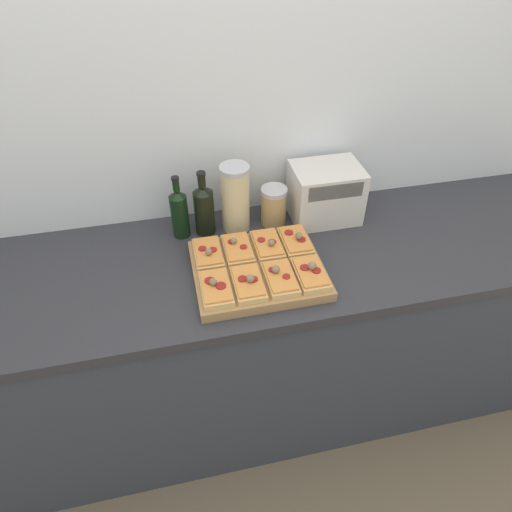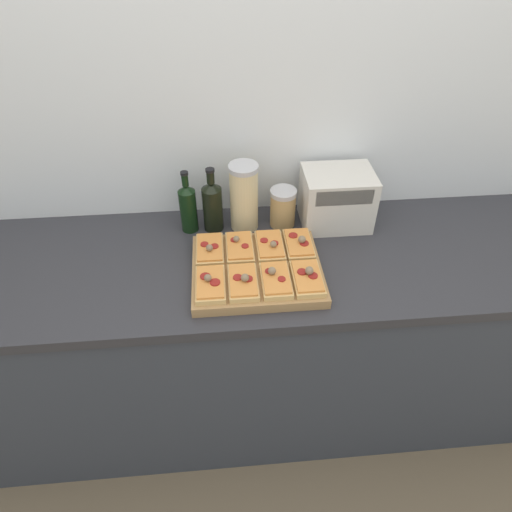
{
  "view_description": "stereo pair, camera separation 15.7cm",
  "coord_description": "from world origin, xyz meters",
  "px_view_note": "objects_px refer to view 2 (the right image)",
  "views": [
    {
      "loc": [
        -0.32,
        -0.9,
        2.01
      ],
      "look_at": [
        -0.06,
        0.26,
        0.99
      ],
      "focal_mm": 32.0,
      "sensor_mm": 36.0,
      "label": 1
    },
    {
      "loc": [
        -0.16,
        -0.92,
        2.01
      ],
      "look_at": [
        -0.06,
        0.26,
        0.99
      ],
      "focal_mm": 32.0,
      "sensor_mm": 36.0,
      "label": 2
    }
  ],
  "objects_px": {
    "grain_jar_short": "(283,208)",
    "toaster_oven": "(337,198)",
    "grain_jar_tall": "(244,197)",
    "cutting_board": "(257,270)",
    "olive_oil_bottle": "(188,207)",
    "wine_bottle": "(212,205)"
  },
  "relations": [
    {
      "from": "wine_bottle",
      "to": "grain_jar_tall",
      "type": "relative_size",
      "value": 0.97
    },
    {
      "from": "cutting_board",
      "to": "olive_oil_bottle",
      "type": "distance_m",
      "value": 0.38
    },
    {
      "from": "grain_jar_short",
      "to": "toaster_oven",
      "type": "height_order",
      "value": "toaster_oven"
    },
    {
      "from": "grain_jar_short",
      "to": "toaster_oven",
      "type": "relative_size",
      "value": 0.54
    },
    {
      "from": "cutting_board",
      "to": "wine_bottle",
      "type": "height_order",
      "value": "wine_bottle"
    },
    {
      "from": "grain_jar_short",
      "to": "olive_oil_bottle",
      "type": "bearing_deg",
      "value": 180.0
    },
    {
      "from": "wine_bottle",
      "to": "grain_jar_tall",
      "type": "height_order",
      "value": "grain_jar_tall"
    },
    {
      "from": "grain_jar_tall",
      "to": "grain_jar_short",
      "type": "relative_size",
      "value": 1.72
    },
    {
      "from": "olive_oil_bottle",
      "to": "grain_jar_tall",
      "type": "bearing_deg",
      "value": 0.0
    },
    {
      "from": "grain_jar_tall",
      "to": "olive_oil_bottle",
      "type": "bearing_deg",
      "value": -180.0
    },
    {
      "from": "grain_jar_tall",
      "to": "grain_jar_short",
      "type": "bearing_deg",
      "value": -0.0
    },
    {
      "from": "olive_oil_bottle",
      "to": "wine_bottle",
      "type": "relative_size",
      "value": 0.97
    },
    {
      "from": "cutting_board",
      "to": "grain_jar_tall",
      "type": "relative_size",
      "value": 1.64
    },
    {
      "from": "olive_oil_bottle",
      "to": "grain_jar_short",
      "type": "xyz_separation_m",
      "value": [
        0.36,
        0.0,
        -0.03
      ]
    },
    {
      "from": "wine_bottle",
      "to": "grain_jar_tall",
      "type": "distance_m",
      "value": 0.12
    },
    {
      "from": "toaster_oven",
      "to": "grain_jar_short",
      "type": "bearing_deg",
      "value": 179.76
    },
    {
      "from": "olive_oil_bottle",
      "to": "grain_jar_tall",
      "type": "distance_m",
      "value": 0.21
    },
    {
      "from": "grain_jar_short",
      "to": "cutting_board",
      "type": "bearing_deg",
      "value": -114.16
    },
    {
      "from": "grain_jar_tall",
      "to": "toaster_oven",
      "type": "relative_size",
      "value": 0.94
    },
    {
      "from": "grain_jar_short",
      "to": "toaster_oven",
      "type": "xyz_separation_m",
      "value": [
        0.21,
        -0.0,
        0.03
      ]
    },
    {
      "from": "grain_jar_tall",
      "to": "grain_jar_short",
      "type": "height_order",
      "value": "grain_jar_tall"
    },
    {
      "from": "olive_oil_bottle",
      "to": "grain_jar_short",
      "type": "height_order",
      "value": "olive_oil_bottle"
    }
  ]
}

